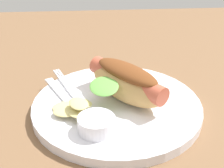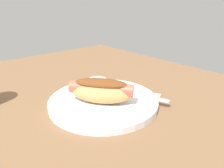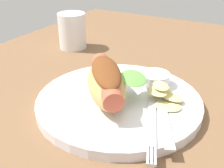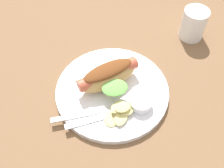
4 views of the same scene
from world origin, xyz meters
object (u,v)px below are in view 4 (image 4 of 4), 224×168
object	(u,v)px
knife	(93,119)
chips_pile	(119,113)
hot_dog	(108,75)
plate	(112,91)
drinking_cup	(193,24)
sauce_ramekin	(141,103)
fork	(86,114)

from	to	relation	value
knife	chips_pile	world-z (taller)	chips_pile
hot_dog	knife	distance (cm)	11.22
knife	chips_pile	bearing A→B (deg)	173.51
plate	chips_pile	world-z (taller)	chips_pile
plate	drinking_cup	distance (cm)	31.06
plate	hot_dog	distance (cm)	4.54
hot_dog	sauce_ramekin	bearing A→B (deg)	110.65
sauce_ramekin	chips_pile	distance (cm)	5.77
plate	chips_pile	size ratio (longest dim) A/B	3.67
fork	drinking_cup	xyz separation A→B (cm)	(24.40, 31.65, 2.67)
hot_dog	drinking_cup	world-z (taller)	drinking_cup
chips_pile	drinking_cup	bearing A→B (deg)	61.18
plate	hot_dog	world-z (taller)	hot_dog
drinking_cup	hot_dog	bearing A→B (deg)	-133.22
fork	hot_dog	bearing A→B (deg)	-132.03
hot_dog	chips_pile	distance (cm)	9.71
hot_dog	chips_pile	xyz separation A→B (cm)	(3.90, -8.64, -2.12)
fork	drinking_cup	size ratio (longest dim) A/B	1.68
hot_dog	drinking_cup	distance (cm)	30.47
sauce_ramekin	knife	world-z (taller)	sauce_ramekin
plate	drinking_cup	bearing A→B (deg)	50.56
fork	chips_pile	world-z (taller)	chips_pile
sauce_ramekin	knife	xyz separation A→B (cm)	(-10.21, -5.48, -0.95)
drinking_cup	sauce_ramekin	bearing A→B (deg)	-114.28
plate	knife	size ratio (longest dim) A/B	2.11
knife	chips_pile	distance (cm)	6.02
knife	drinking_cup	world-z (taller)	drinking_cup
fork	knife	xyz separation A→B (cm)	(1.84, -1.21, -0.02)
fork	knife	size ratio (longest dim) A/B	1.14
plate	knife	distance (cm)	9.57
hot_dog	chips_pile	world-z (taller)	hot_dog
knife	drinking_cup	distance (cm)	39.95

